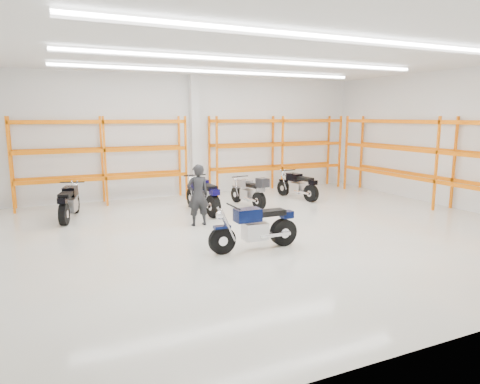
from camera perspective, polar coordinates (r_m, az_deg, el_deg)
name	(u,v)px	position (r m, az deg, el deg)	size (l,w,h in m)	color
ground	(267,231)	(11.40, 3.57, -5.19)	(14.00, 14.00, 0.00)	beige
room_shell	(268,105)	(11.02, 3.69, 11.54)	(14.02, 12.02, 4.51)	white
motorcycle_main	(258,228)	(9.74, 2.41, -4.80)	(2.17, 0.72, 1.07)	black
motorcycle_back_a	(69,203)	(13.44, -21.86, -1.42)	(0.89, 2.08, 1.04)	black
motorcycle_back_b	(203,196)	(13.41, -4.91, -0.55)	(0.77, 2.31, 1.14)	black
motorcycle_back_c	(250,192)	(14.27, 1.36, 0.01)	(0.69, 2.04, 1.05)	black
motorcycle_back_d	(299,186)	(15.73, 7.81, 0.77)	(0.72, 2.06, 1.02)	black
standing_man	(198,195)	(11.82, -5.64, -0.42)	(0.62, 0.41, 1.71)	black
structural_column	(195,136)	(16.37, -6.05, 7.42)	(0.32, 0.32, 4.50)	white
pallet_racking_back_left	(103,152)	(15.32, -17.79, 5.07)	(5.67, 0.87, 3.00)	#F86400
pallet_racking_back_right	(278,146)	(17.48, 5.03, 6.08)	(5.67, 0.87, 3.00)	#F86400
pallet_racking_side	(446,154)	(15.22, 25.79, 4.63)	(0.87, 9.07, 3.00)	#F86400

